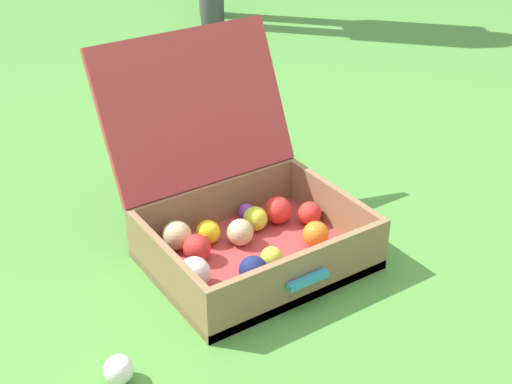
{
  "coord_description": "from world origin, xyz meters",
  "views": [
    {
      "loc": [
        -0.74,
        -1.17,
        1.07
      ],
      "look_at": [
        0.09,
        0.07,
        0.21
      ],
      "focal_mm": 49.95,
      "sensor_mm": 36.0,
      "label": 1
    }
  ],
  "objects": [
    {
      "name": "open_suitcase",
      "position": [
        0.09,
        0.15,
        0.11
      ],
      "size": [
        0.52,
        0.61,
        0.52
      ],
      "color": "#B23838",
      "rests_on": "ground"
    },
    {
      "name": "stray_ball_on_grass",
      "position": [
        -0.38,
        -0.12,
        0.03
      ],
      "size": [
        0.06,
        0.06,
        0.06
      ],
      "primitive_type": "sphere",
      "color": "white",
      "rests_on": "ground"
    },
    {
      "name": "ground_plane",
      "position": [
        0.0,
        0.0,
        0.0
      ],
      "size": [
        16.0,
        16.0,
        0.0
      ],
      "primitive_type": "plane",
      "color": "#4C8C38"
    }
  ]
}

